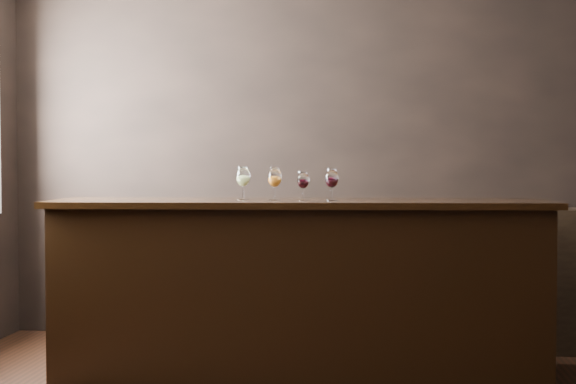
# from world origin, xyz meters

# --- Properties ---
(room_shell) EXTENTS (5.02, 4.52, 2.81)m
(room_shell) POSITION_xyz_m (-0.23, 0.11, 1.81)
(room_shell) COLOR black
(room_shell) RESTS_ON ground
(bar_counter) EXTENTS (3.03, 0.85, 1.05)m
(bar_counter) POSITION_xyz_m (-0.18, 1.21, 0.52)
(bar_counter) COLOR black
(bar_counter) RESTS_ON ground
(bar_top) EXTENTS (3.13, 0.92, 0.04)m
(bar_top) POSITION_xyz_m (-0.18, 1.21, 1.07)
(bar_top) COLOR black
(bar_top) RESTS_ON bar_counter
(back_bar_shelf) EXTENTS (2.77, 0.40, 1.00)m
(back_bar_shelf) POSITION_xyz_m (0.71, 2.03, 0.50)
(back_bar_shelf) COLOR black
(back_bar_shelf) RESTS_ON ground
(glass_white) EXTENTS (0.09, 0.09, 0.21)m
(glass_white) POSITION_xyz_m (-0.54, 1.25, 1.23)
(glass_white) COLOR white
(glass_white) RESTS_ON bar_top
(glass_amber) EXTENTS (0.09, 0.09, 0.20)m
(glass_amber) POSITION_xyz_m (-0.33, 1.20, 1.22)
(glass_amber) COLOR white
(glass_amber) RESTS_ON bar_top
(glass_red_a) EXTENTS (0.08, 0.08, 0.18)m
(glass_red_a) POSITION_xyz_m (-0.16, 1.25, 1.21)
(glass_red_a) COLOR white
(glass_red_a) RESTS_ON bar_top
(glass_red_b) EXTENTS (0.08, 0.08, 0.20)m
(glass_red_b) POSITION_xyz_m (0.02, 1.19, 1.22)
(glass_red_b) COLOR white
(glass_red_b) RESTS_ON bar_top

